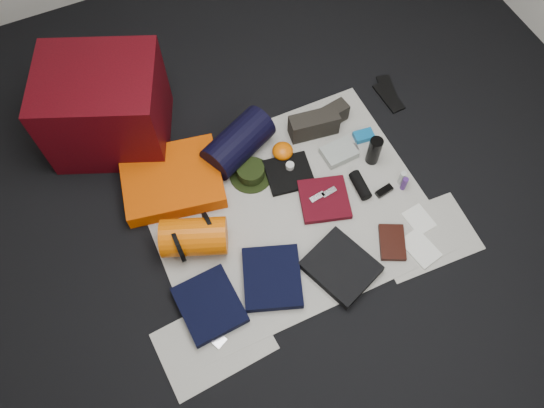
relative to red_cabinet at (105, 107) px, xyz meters
name	(u,v)px	position (x,y,z in m)	size (l,w,h in m)	color
floor	(288,210)	(0.77, -0.95, -0.30)	(4.50, 4.50, 0.02)	black
newspaper_mat	(288,209)	(0.77, -0.95, -0.28)	(1.60, 1.30, 0.01)	silver
newspaper_sheet_front_left	(214,341)	(0.07, -1.50, -0.29)	(0.58, 0.40, 0.00)	silver
newspaper_sheet_front_right	(425,236)	(1.42, -1.45, -0.29)	(0.58, 0.40, 0.00)	silver
red_cabinet	(105,107)	(0.00, 0.00, 0.00)	(0.69, 0.57, 0.57)	#45050B
sleeping_pad	(172,180)	(0.20, -0.50, -0.23)	(0.59, 0.48, 0.11)	#DC4C02
stuff_sack	(194,237)	(0.19, -0.94, -0.17)	(0.22, 0.22, 0.37)	#D85803
sack_strap_left	(177,244)	(0.09, -0.94, -0.17)	(0.22, 0.22, 0.03)	black
sack_strap_right	(211,230)	(0.29, -0.94, -0.17)	(0.22, 0.22, 0.03)	black
navy_duffel	(238,143)	(0.66, -0.46, -0.16)	(0.23, 0.23, 0.45)	black
boonie_brim	(251,175)	(0.66, -0.64, -0.28)	(0.27, 0.27, 0.01)	black
boonie_crown	(251,172)	(0.66, -0.64, -0.24)	(0.17, 0.17, 0.07)	black
hiking_boot_left	(314,125)	(1.16, -0.52, -0.20)	(0.31, 0.12, 0.16)	black
hiking_boot_right	(329,117)	(1.28, -0.49, -0.22)	(0.26, 0.10, 0.13)	black
flip_flop_left	(388,90)	(1.78, -0.42, -0.28)	(0.09, 0.25, 0.01)	black
flip_flop_right	(389,97)	(1.75, -0.47, -0.28)	(0.10, 0.26, 0.01)	black
trousers_navy_a	(210,305)	(0.12, -1.32, -0.25)	(0.31, 0.36, 0.06)	black
trousers_navy_b	(272,278)	(0.50, -1.32, -0.25)	(0.32, 0.36, 0.06)	black
trousers_charcoal	(341,267)	(0.87, -1.42, -0.25)	(0.32, 0.37, 0.06)	black
black_tshirt	(289,173)	(0.88, -0.74, -0.27)	(0.28, 0.26, 0.03)	black
red_shirt	(324,199)	(0.99, -1.00, -0.26)	(0.29, 0.29, 0.04)	#4C0812
orange_stuff_sack	(283,151)	(0.91, -0.59, -0.24)	(0.13, 0.13, 0.09)	#D85803
first_aid_pouch	(339,152)	(1.23, -0.74, -0.26)	(0.21, 0.15, 0.05)	#949D96
water_bottle	(374,151)	(1.40, -0.86, -0.18)	(0.08, 0.08, 0.21)	black
speaker	(360,185)	(1.23, -1.01, -0.25)	(0.07, 0.07, 0.18)	black
compact_camera	(351,149)	(1.31, -0.75, -0.26)	(0.09, 0.05, 0.04)	silver
cyan_case	(364,136)	(1.44, -0.69, -0.26)	(0.12, 0.08, 0.04)	#1167A4
toiletry_purple	(404,184)	(1.47, -1.12, -0.23)	(0.03, 0.03, 0.10)	#44216C
toiletry_clear	(402,178)	(1.48, -1.08, -0.23)	(0.04, 0.04, 0.11)	#BCC1BC
paperback_book	(392,242)	(1.22, -1.41, -0.27)	(0.14, 0.22, 0.03)	black
map_booklet	(420,248)	(1.35, -1.51, -0.28)	(0.15, 0.22, 0.01)	white
map_printout	(419,219)	(1.45, -1.35, -0.28)	(0.13, 0.17, 0.01)	white
sunglasses	(384,191)	(1.35, -1.09, -0.27)	(0.11, 0.04, 0.03)	black
key_cluster	(219,340)	(0.09, -1.51, -0.28)	(0.07, 0.07, 0.01)	silver
tape_roll	(290,166)	(0.90, -0.71, -0.24)	(0.05, 0.05, 0.04)	silver
energy_bar_a	(317,197)	(0.95, -0.98, -0.24)	(0.10, 0.04, 0.01)	silver
energy_bar_b	(329,192)	(1.03, -0.98, -0.24)	(0.10, 0.04, 0.01)	silver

